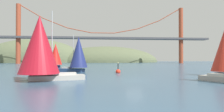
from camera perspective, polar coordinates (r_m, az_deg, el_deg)
name	(u,v)px	position (r m, az deg, el deg)	size (l,w,h in m)	color
ground_plane	(135,81)	(28.73, 6.74, -7.31)	(360.00, 360.00, 0.00)	#385670
headland_center	(106,62)	(163.29, -1.66, -1.87)	(88.41, 44.00, 26.92)	#5B6647
headland_left	(34,62)	(170.10, -22.28, -1.77)	(83.45, 44.00, 38.48)	#5B6647
suspension_bridge	(103,37)	(123.83, -2.72, 5.79)	(140.90, 6.00, 37.29)	#A34228
sailboat_crimson_sail	(40,46)	(30.30, -20.62, 2.81)	(10.24, 7.00, 10.50)	#B7B2A8
sailboat_red_spinnaker	(55,55)	(70.39, -16.61, 0.26)	(8.42, 7.67, 9.61)	#191E4C
sailboat_navy_sail	(78,54)	(46.66, -10.13, 0.73)	(8.21, 6.16, 9.07)	navy
channel_buoy	(118,71)	(43.25, 1.82, -4.60)	(1.10, 1.10, 2.64)	red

